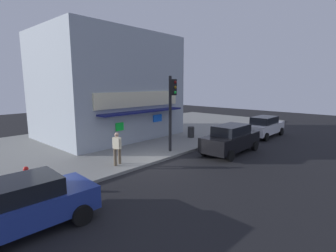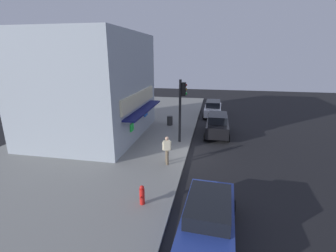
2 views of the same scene
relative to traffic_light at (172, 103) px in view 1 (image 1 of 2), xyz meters
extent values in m
plane|color=black|center=(-2.22, -0.73, -3.13)|extent=(63.36, 63.36, 0.00)
cube|color=gray|center=(-2.22, 5.91, -3.06)|extent=(42.24, 13.28, 0.15)
cube|color=#9EA8B2|center=(0.43, 7.17, 0.97)|extent=(9.83, 7.55, 7.90)
cube|color=beige|center=(0.43, 3.31, 0.11)|extent=(7.47, 0.16, 1.05)
cube|color=navy|center=(0.43, 2.96, -0.73)|extent=(7.08, 0.90, 0.12)
cube|color=#19E53F|center=(-1.42, 3.33, -1.63)|extent=(0.61, 0.08, 0.54)
cube|color=blue|center=(2.15, 3.33, -1.41)|extent=(0.89, 0.08, 0.55)
cylinder|color=black|center=(0.00, 0.11, -0.67)|extent=(0.18, 0.18, 4.63)
cube|color=black|center=(0.00, -0.14, 0.97)|extent=(0.32, 0.28, 0.95)
sphere|color=maroon|center=(0.00, -0.29, 1.27)|extent=(0.18, 0.18, 0.18)
sphere|color=brown|center=(0.00, -0.29, 0.97)|extent=(0.18, 0.18, 0.18)
sphere|color=#1ED83F|center=(0.00, -0.29, 0.67)|extent=(0.18, 0.18, 0.18)
cylinder|color=red|center=(-8.13, 0.57, -2.61)|extent=(0.23, 0.23, 0.75)
sphere|color=red|center=(-8.13, 0.57, -2.17)|extent=(0.19, 0.19, 0.19)
cylinder|color=red|center=(-8.31, 0.57, -2.57)|extent=(0.12, 0.10, 0.10)
cylinder|color=red|center=(-7.96, 0.57, -2.57)|extent=(0.12, 0.10, 0.10)
cylinder|color=#2D2D2D|center=(4.18, 1.65, -2.56)|extent=(0.52, 0.52, 0.84)
cylinder|color=brown|center=(-3.70, 0.36, -2.55)|extent=(0.20, 0.20, 0.87)
cylinder|color=brown|center=(-4.06, 0.26, -2.55)|extent=(0.20, 0.20, 0.87)
cube|color=beige|center=(-3.88, 0.31, -1.82)|extent=(0.35, 0.45, 0.58)
sphere|color=tan|center=(-3.88, 0.31, -1.39)|extent=(0.22, 0.22, 0.22)
cylinder|color=beige|center=(-3.94, 0.52, -1.85)|extent=(0.12, 0.12, 0.52)
cylinder|color=beige|center=(-3.81, 0.10, -1.85)|extent=(0.12, 0.12, 0.52)
cube|color=navy|center=(-9.42, -2.32, -2.43)|extent=(4.57, 2.04, 0.75)
cube|color=black|center=(-9.42, -2.32, -1.80)|extent=(2.50, 1.64, 0.52)
cylinder|color=black|center=(-7.80, -1.50, -2.81)|extent=(0.65, 0.25, 0.64)
cylinder|color=black|center=(-7.90, -3.31, -2.81)|extent=(0.65, 0.25, 0.64)
cube|color=silver|center=(9.02, -2.20, -2.43)|extent=(4.57, 1.77, 0.76)
cube|color=black|center=(9.02, -2.20, -1.76)|extent=(2.47, 1.47, 0.57)
cylinder|color=black|center=(10.62, -1.37, -2.81)|extent=(0.64, 0.23, 0.64)
cylinder|color=black|center=(10.60, -3.08, -2.81)|extent=(0.64, 0.23, 0.64)
cylinder|color=black|center=(7.44, -1.33, -2.81)|extent=(0.64, 0.23, 0.64)
cylinder|color=black|center=(7.42, -3.03, -2.81)|extent=(0.64, 0.23, 0.64)
cube|color=black|center=(2.61, -2.66, -2.37)|extent=(4.59, 1.79, 0.88)
cube|color=black|center=(2.61, -2.66, -1.64)|extent=(2.49, 1.49, 0.58)
cylinder|color=black|center=(4.22, -1.80, -2.81)|extent=(0.64, 0.23, 0.64)
cylinder|color=black|center=(4.20, -3.54, -2.81)|extent=(0.64, 0.23, 0.64)
cylinder|color=black|center=(1.02, -1.77, -2.81)|extent=(0.64, 0.23, 0.64)
cylinder|color=black|center=(1.00, -3.51, -2.81)|extent=(0.64, 0.23, 0.64)
camera|label=1|loc=(-11.46, -10.11, 1.17)|focal=27.01mm
camera|label=2|loc=(-16.98, -2.31, 3.38)|focal=25.83mm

